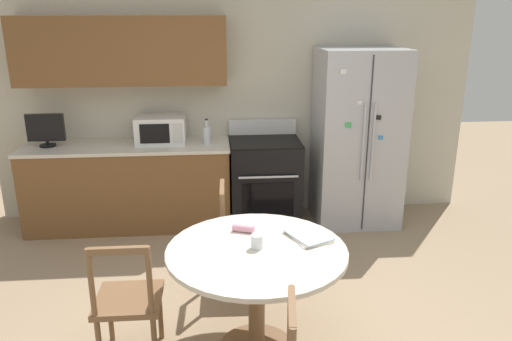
# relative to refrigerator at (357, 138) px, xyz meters

# --- Properties ---
(back_wall) EXTENTS (5.20, 0.44, 2.60)m
(back_wall) POSITION_rel_refrigerator_xyz_m (-1.59, 0.36, 0.51)
(back_wall) COLOR beige
(back_wall) RESTS_ON ground_plane
(kitchen_counter) EXTENTS (2.13, 0.64, 0.90)m
(kitchen_counter) POSITION_rel_refrigerator_xyz_m (-2.43, 0.06, -0.48)
(kitchen_counter) COLOR brown
(kitchen_counter) RESTS_ON ground_plane
(refrigerator) EXTENTS (0.88, 0.73, 1.87)m
(refrigerator) POSITION_rel_refrigerator_xyz_m (0.00, 0.00, 0.00)
(refrigerator) COLOR #B2B5BA
(refrigerator) RESTS_ON ground_plane
(oven_range) EXTENTS (0.74, 0.68, 1.08)m
(oven_range) POSITION_rel_refrigerator_xyz_m (-0.99, 0.03, -0.46)
(oven_range) COLOR black
(oven_range) RESTS_ON ground_plane
(microwave) EXTENTS (0.51, 0.38, 0.28)m
(microwave) POSITION_rel_refrigerator_xyz_m (-2.07, 0.12, 0.11)
(microwave) COLOR white
(microwave) RESTS_ON kitchen_counter
(countertop_tv) EXTENTS (0.37, 0.16, 0.34)m
(countertop_tv) POSITION_rel_refrigerator_xyz_m (-3.22, 0.06, 0.15)
(countertop_tv) COLOR black
(countertop_tv) RESTS_ON kitchen_counter
(counter_bottle) EXTENTS (0.08, 0.08, 0.26)m
(counter_bottle) POSITION_rel_refrigerator_xyz_m (-1.59, 0.03, 0.07)
(counter_bottle) COLOR silver
(counter_bottle) RESTS_ON kitchen_counter
(dining_table) EXTENTS (1.17, 1.17, 0.77)m
(dining_table) POSITION_rel_refrigerator_xyz_m (-1.27, -2.15, -0.32)
(dining_table) COLOR beige
(dining_table) RESTS_ON ground_plane
(dining_chair_far) EXTENTS (0.43, 0.43, 0.90)m
(dining_chair_far) POSITION_rel_refrigerator_xyz_m (-1.31, -1.32, -0.50)
(dining_chair_far) COLOR brown
(dining_chair_far) RESTS_ON ground_plane
(dining_chair_left) EXTENTS (0.42, 0.42, 0.90)m
(dining_chair_left) POSITION_rel_refrigerator_xyz_m (-2.10, -2.17, -0.50)
(dining_chair_left) COLOR brown
(dining_chair_left) RESTS_ON ground_plane
(candle_glass) EXTENTS (0.08, 0.08, 0.09)m
(candle_glass) POSITION_rel_refrigerator_xyz_m (-1.27, -2.14, -0.13)
(candle_glass) COLOR silver
(candle_glass) RESTS_ON dining_table
(folded_napkin) EXTENTS (0.16, 0.10, 0.05)m
(folded_napkin) POSITION_rel_refrigerator_xyz_m (-1.34, -1.89, -0.14)
(folded_napkin) COLOR pink
(folded_napkin) RESTS_ON dining_table
(mail_stack) EXTENTS (0.33, 0.37, 0.02)m
(mail_stack) POSITION_rel_refrigerator_xyz_m (-0.90, -2.01, -0.15)
(mail_stack) COLOR white
(mail_stack) RESTS_ON dining_table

